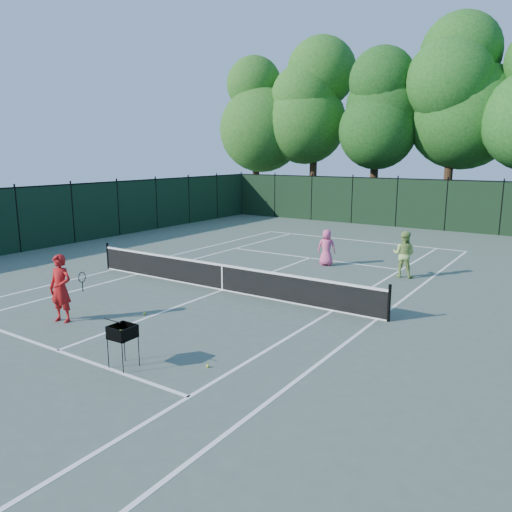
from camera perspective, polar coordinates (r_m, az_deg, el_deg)
The scene contains 22 objects.
ground at distance 17.08m, azimuth -3.86°, elevation -3.91°, with size 90.00×90.00×0.00m, color #48574C.
sideline_doubles_left at distance 20.80m, azimuth -15.93°, elevation -1.50°, with size 0.10×23.77×0.01m, color white.
sideline_doubles_right at distance 14.54m, azimuth 13.68°, elevation -7.03°, with size 0.10×23.77×0.01m, color white.
sideline_singles_left at distance 19.79m, azimuth -13.35°, elevation -2.03°, with size 0.10×23.77×0.01m, color white.
sideline_singles_right at distance 15.03m, azimuth 8.76°, elevation -6.21°, with size 0.10×23.77×0.01m, color white.
baseline_far at distance 27.25m, azimuth 11.57°, elevation 1.76°, with size 10.97×0.10×0.01m, color white.
service_line_near at distance 12.89m, azimuth -21.74°, elevation -10.00°, with size 8.23×0.10×0.01m, color white.
service_line_far at distance 22.34m, azimuth 6.19°, elevation -0.22°, with size 8.23×0.10×0.01m, color white.
center_service_line at distance 17.08m, azimuth -3.86°, elevation -3.90°, with size 0.10×12.80×0.01m, color white.
tennis_net at distance 16.96m, azimuth -3.88°, elevation -2.36°, with size 11.69×0.09×1.06m.
fence_far at distance 32.75m, azimuth 15.78°, elevation 5.84°, with size 24.00×0.05×3.00m, color black.
fence_left at distance 25.81m, azimuth -25.58°, elevation 3.67°, with size 0.05×36.00×3.00m, color black.
tree_0 at distance 41.67m, azimuth -0.00°, elevation 16.60°, with size 6.40×6.40×13.14m.
tree_1 at distance 39.62m, azimuth 6.74°, elevation 17.55°, with size 6.80×6.80×13.98m.
tree_2 at distance 37.32m, azimuth 13.68°, elevation 16.19°, with size 6.00×6.00×12.40m.
tree_3 at distance 36.49m, azimuth 21.82°, elevation 17.84°, with size 7.00×7.00×14.45m.
coach at distance 14.71m, azimuth -21.41°, elevation -3.47°, with size 0.90×0.80×1.89m.
player_pink at distance 20.83m, azimuth 8.07°, elevation 0.97°, with size 0.85×0.69×1.51m.
player_green at distance 19.47m, azimuth 16.53°, elevation 0.21°, with size 0.88×0.70×1.75m.
ball_hopper at distance 11.24m, azimuth -15.02°, elevation -8.41°, with size 0.53×0.53×0.95m.
loose_ball_near_cart at distance 11.17m, azimuth -5.55°, elevation -12.40°, with size 0.07×0.07×0.07m, color yellow.
loose_ball_midcourt at distance 14.86m, azimuth -12.60°, elevation -6.45°, with size 0.07×0.07×0.07m, color #B1CD29.
Camera 1 is at (10.08, -13.01, 4.58)m, focal length 35.00 mm.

